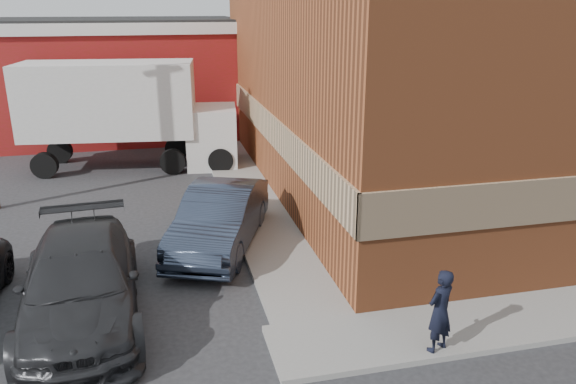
{
  "coord_description": "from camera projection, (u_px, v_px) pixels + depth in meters",
  "views": [
    {
      "loc": [
        -2.27,
        -9.7,
        6.29
      ],
      "look_at": [
        0.8,
        3.18,
        1.82
      ],
      "focal_mm": 35.0,
      "sensor_mm": 36.0,
      "label": 1
    }
  ],
  "objects": [
    {
      "name": "sidewalk_west",
      "position": [
        245.0,
        189.0,
        19.86
      ],
      "size": [
        1.8,
        18.0,
        0.12
      ],
      "primitive_type": "cube",
      "color": "gray",
      "rests_on": "ground"
    },
    {
      "name": "suv_b",
      "position": [
        81.0,
        282.0,
        11.55
      ],
      "size": [
        2.67,
        5.86,
        1.66
      ],
      "primitive_type": "imported",
      "rotation": [
        0.0,
        0.0,
        0.06
      ],
      "color": "#28292B",
      "rests_on": "ground"
    },
    {
      "name": "box_truck",
      "position": [
        131.0,
        108.0,
        21.89
      ],
      "size": [
        8.68,
        3.48,
        4.17
      ],
      "rotation": [
        0.0,
        0.0,
        -0.12
      ],
      "color": "silver",
      "rests_on": "ground"
    },
    {
      "name": "warehouse",
      "position": [
        75.0,
        77.0,
        27.67
      ],
      "size": [
        16.3,
        8.3,
        5.6
      ],
      "color": "maroon",
      "rests_on": "ground"
    },
    {
      "name": "ground",
      "position": [
        286.0,
        328.0,
        11.45
      ],
      "size": [
        90.0,
        90.0,
        0.0
      ],
      "primitive_type": "plane",
      "color": "#28282B",
      "rests_on": "ground"
    },
    {
      "name": "brick_building",
      "position": [
        459.0,
        50.0,
        20.12
      ],
      "size": [
        14.25,
        18.25,
        9.36
      ],
      "color": "brown",
      "rests_on": "ground"
    },
    {
      "name": "sedan",
      "position": [
        220.0,
        218.0,
        15.03
      ],
      "size": [
        3.47,
        5.32,
        1.66
      ],
      "primitive_type": "imported",
      "rotation": [
        0.0,
        0.0,
        -0.37
      ],
      "color": "#283143",
      "rests_on": "ground"
    },
    {
      "name": "man",
      "position": [
        440.0,
        311.0,
        10.28
      ],
      "size": [
        0.71,
        0.6,
        1.64
      ],
      "primitive_type": "imported",
      "rotation": [
        0.0,
        0.0,
        3.56
      ],
      "color": "black",
      "rests_on": "sidewalk_south"
    }
  ]
}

